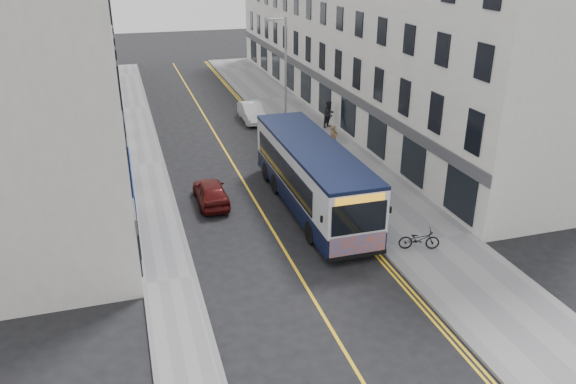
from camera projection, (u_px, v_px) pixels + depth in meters
ground at (284, 249)px, 24.14m from camera, size 140.00×140.00×0.00m
pavement_east at (324, 147)px, 36.30m from camera, size 4.50×64.00×0.12m
pavement_west at (146, 165)px, 33.32m from camera, size 2.00×64.00×0.12m
kerb_east at (291, 150)px, 35.70m from camera, size 0.18×64.00×0.13m
kerb_west at (163, 163)px, 33.58m from camera, size 0.18×64.00×0.13m
road_centre_line at (229, 157)px, 34.67m from camera, size 0.12×64.00×0.01m
road_dbl_yellow_inner at (284, 152)px, 35.60m from camera, size 0.10×64.00×0.01m
road_dbl_yellow_outer at (287, 151)px, 35.66m from camera, size 0.10×64.00×0.01m
terrace_east at (350, 24)px, 42.99m from camera, size 6.00×46.00×13.00m
terrace_west at (67, 35)px, 37.57m from camera, size 6.00×46.00×13.00m
streetlamp at (284, 76)px, 35.77m from camera, size 1.32×0.18×8.00m
city_bus at (312, 174)px, 27.23m from camera, size 2.67×11.44×3.32m
bicycle at (419, 239)px, 23.75m from camera, size 1.83×1.08×0.91m
pedestrian_near at (333, 139)px, 35.02m from camera, size 0.69×0.54×1.67m
pedestrian_far at (329, 114)px, 39.67m from camera, size 1.18×1.12×1.92m
car_white at (252, 112)px, 41.59m from camera, size 1.48×4.15×1.36m
car_maroon at (211, 192)px, 28.20m from camera, size 1.51×3.73×1.27m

